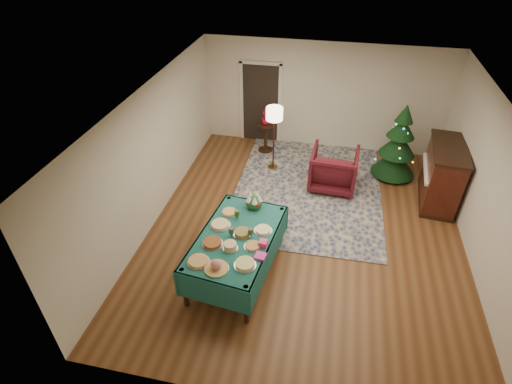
% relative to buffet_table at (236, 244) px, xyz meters
% --- Properties ---
extents(room_shell, '(7.00, 7.00, 7.00)m').
position_rel_buffet_table_xyz_m(room_shell, '(1.03, 1.35, 0.70)').
color(room_shell, '#593319').
rests_on(room_shell, ground).
extents(doorway, '(1.08, 0.04, 2.16)m').
position_rel_buffet_table_xyz_m(doorway, '(-0.57, 4.83, 0.44)').
color(doorway, black).
rests_on(doorway, ground).
extents(rug, '(3.27, 4.25, 0.02)m').
position_rel_buffet_table_xyz_m(rug, '(0.96, 2.75, -0.64)').
color(rug, '#152350').
rests_on(rug, ground).
extents(buffet_table, '(1.47, 2.23, 0.81)m').
position_rel_buffet_table_xyz_m(buffet_table, '(0.00, 0.00, 0.00)').
color(buffet_table, black).
rests_on(buffet_table, ground).
extents(platter_0, '(0.35, 0.35, 0.05)m').
position_rel_buffet_table_xyz_m(platter_0, '(-0.42, -0.69, 0.19)').
color(platter_0, silver).
rests_on(platter_0, buffet_table).
extents(platter_1, '(0.38, 0.38, 0.18)m').
position_rel_buffet_table_xyz_m(platter_1, '(-0.11, -0.76, 0.23)').
color(platter_1, silver).
rests_on(platter_1, buffet_table).
extents(platter_2, '(0.34, 0.34, 0.07)m').
position_rel_buffet_table_xyz_m(platter_2, '(0.29, -0.60, 0.19)').
color(platter_2, silver).
rests_on(platter_2, buffet_table).
extents(platter_3, '(0.35, 0.35, 0.06)m').
position_rel_buffet_table_xyz_m(platter_3, '(-0.33, -0.25, 0.19)').
color(platter_3, silver).
rests_on(platter_3, buffet_table).
extents(platter_4, '(0.25, 0.25, 0.11)m').
position_rel_buffet_table_xyz_m(platter_4, '(-0.02, -0.30, 0.21)').
color(platter_4, silver).
rests_on(platter_4, buffet_table).
extents(platter_5, '(0.28, 0.28, 0.05)m').
position_rel_buffet_table_xyz_m(platter_5, '(0.32, -0.19, 0.18)').
color(platter_5, silver).
rests_on(platter_5, buffet_table).
extents(platter_6, '(0.35, 0.35, 0.06)m').
position_rel_buffet_table_xyz_m(platter_6, '(-0.33, 0.20, 0.19)').
color(platter_6, silver).
rests_on(platter_6, buffet_table).
extents(platter_7, '(0.30, 0.30, 0.08)m').
position_rel_buffet_table_xyz_m(platter_7, '(0.09, 0.06, 0.20)').
color(platter_7, silver).
rests_on(platter_7, buffet_table).
extents(platter_8, '(0.31, 0.31, 0.05)m').
position_rel_buffet_table_xyz_m(platter_8, '(0.41, 0.23, 0.18)').
color(platter_8, silver).
rests_on(platter_8, buffet_table).
extents(platter_9, '(0.29, 0.29, 0.05)m').
position_rel_buffet_table_xyz_m(platter_9, '(-0.27, 0.57, 0.18)').
color(platter_9, silver).
rests_on(platter_9, buffet_table).
extents(goblet_0, '(0.09, 0.09, 0.19)m').
position_rel_buffet_table_xyz_m(goblet_0, '(-0.09, 0.43, 0.26)').
color(goblet_0, '#2D471E').
rests_on(goblet_0, buffet_table).
extents(goblet_1, '(0.09, 0.09, 0.19)m').
position_rel_buffet_table_xyz_m(goblet_1, '(0.24, 0.02, 0.26)').
color(goblet_1, '#2D471E').
rests_on(goblet_1, buffet_table).
extents(goblet_2, '(0.09, 0.09, 0.19)m').
position_rel_buffet_table_xyz_m(goblet_2, '(-0.07, -0.03, 0.26)').
color(goblet_2, '#2D471E').
rests_on(goblet_2, buffet_table).
extents(napkin_stack, '(0.18, 0.18, 0.04)m').
position_rel_buffet_table_xyz_m(napkin_stack, '(0.48, -0.39, 0.18)').
color(napkin_stack, '#DC3DAA').
rests_on(napkin_stack, buffet_table).
extents(gift_box, '(0.15, 0.15, 0.11)m').
position_rel_buffet_table_xyz_m(gift_box, '(0.48, -0.13, 0.22)').
color(gift_box, '#F1437E').
rests_on(gift_box, buffet_table).
extents(centerpiece, '(0.29, 0.29, 0.34)m').
position_rel_buffet_table_xyz_m(centerpiece, '(0.13, 0.81, 0.30)').
color(centerpiece, '#1E4C1E').
rests_on(centerpiece, buffet_table).
extents(armchair, '(1.04, 0.98, 1.02)m').
position_rel_buffet_table_xyz_m(armchair, '(1.47, 2.97, -0.14)').
color(armchair, '#4A0F17').
rests_on(armchair, ground).
extents(floor_lamp, '(0.38, 0.38, 1.58)m').
position_rel_buffet_table_xyz_m(floor_lamp, '(0.02, 3.47, 0.69)').
color(floor_lamp, '#A57F3F').
rests_on(floor_lamp, ground).
extents(side_table, '(0.42, 0.42, 0.76)m').
position_rel_buffet_table_xyz_m(side_table, '(-0.31, 4.25, -0.29)').
color(side_table, black).
rests_on(side_table, ground).
extents(potted_plant, '(0.22, 0.39, 0.22)m').
position_rel_buffet_table_xyz_m(potted_plant, '(-0.31, 4.25, 0.21)').
color(potted_plant, red).
rests_on(potted_plant, side_table).
extents(christmas_tree, '(1.25, 1.25, 1.80)m').
position_rel_buffet_table_xyz_m(christmas_tree, '(2.84, 3.72, 0.15)').
color(christmas_tree, black).
rests_on(christmas_tree, ground).
extents(piano, '(0.85, 1.57, 1.31)m').
position_rel_buffet_table_xyz_m(piano, '(3.69, 2.91, -0.01)').
color(piano, black).
rests_on(piano, ground).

